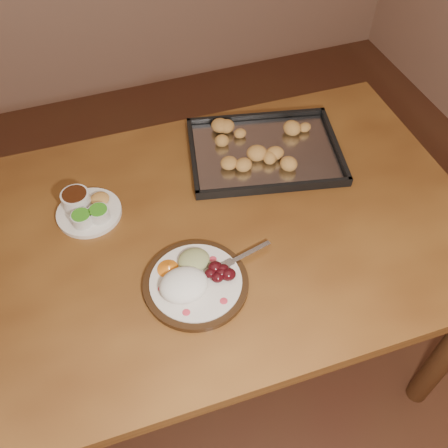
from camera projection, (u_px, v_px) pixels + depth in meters
name	position (u px, v px, depth m)	size (l,w,h in m)	color
ground	(147.00, 443.00, 1.68)	(4.00, 4.00, 0.00)	#502F1B
dining_table	(197.00, 252.00, 1.38)	(1.52, 0.93, 0.75)	brown
dinner_plate	(193.00, 281.00, 1.18)	(0.34, 0.25, 0.06)	black
condiment_saucer	(86.00, 209.00, 1.33)	(0.17, 0.17, 0.06)	white
baking_tray	(265.00, 151.00, 1.48)	(0.50, 0.41, 0.05)	black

